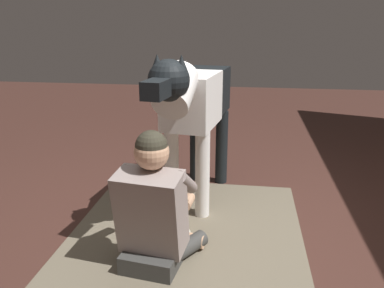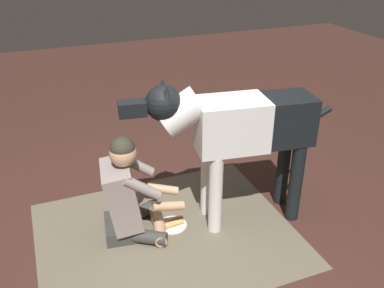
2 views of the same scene
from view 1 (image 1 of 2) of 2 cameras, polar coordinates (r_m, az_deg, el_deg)
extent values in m
plane|color=#422620|center=(2.81, 1.70, -14.25)|extent=(13.36, 13.36, 0.00)
cube|color=#685F4D|center=(2.82, -1.18, -14.02)|extent=(2.05, 1.67, 0.01)
cube|color=#3B3B39|center=(2.53, -6.09, -16.66)|extent=(0.29, 0.37, 0.12)
cylinder|color=#3B3B39|center=(2.70, -7.91, -14.14)|extent=(0.41, 0.22, 0.11)
cylinder|color=tan|center=(2.80, -5.29, -12.97)|extent=(0.12, 0.37, 0.09)
cylinder|color=#3B3B39|center=(2.61, -1.45, -15.28)|extent=(0.40, 0.31, 0.11)
cylinder|color=tan|center=(2.75, -1.90, -13.53)|extent=(0.17, 0.37, 0.09)
cube|color=gray|center=(2.40, -6.01, -9.90)|extent=(0.34, 0.44, 0.54)
cylinder|color=gray|center=(2.52, -8.57, -4.72)|extent=(0.30, 0.12, 0.24)
cylinder|color=tan|center=(2.76, -5.65, -7.81)|extent=(0.28, 0.15, 0.12)
cylinder|color=gray|center=(2.40, -0.91, -5.67)|extent=(0.30, 0.12, 0.24)
cylinder|color=tan|center=(2.68, -0.64, -8.49)|extent=(0.27, 0.07, 0.12)
sphere|color=tan|center=(2.28, -5.96, -1.24)|extent=(0.21, 0.21, 0.21)
sphere|color=#353225|center=(2.27, -5.99, -0.36)|extent=(0.19, 0.19, 0.19)
cylinder|color=white|center=(3.01, 1.54, -4.52)|extent=(0.11, 0.11, 0.70)
cylinder|color=white|center=(3.08, -3.01, -4.01)|extent=(0.11, 0.11, 0.70)
cylinder|color=black|center=(3.65, 4.36, -0.50)|extent=(0.11, 0.11, 0.70)
cylinder|color=black|center=(3.70, 0.56, -0.16)|extent=(0.11, 0.11, 0.70)
cube|color=white|center=(3.02, 0.02, 6.50)|extent=(0.60, 0.43, 0.40)
cube|color=black|center=(3.42, 2.04, 7.83)|extent=(0.52, 0.41, 0.38)
cylinder|color=white|center=(2.62, -2.40, 7.95)|extent=(0.43, 0.31, 0.38)
sphere|color=black|center=(2.48, -3.43, 9.31)|extent=(0.27, 0.27, 0.27)
cube|color=black|center=(2.28, -5.34, 7.98)|extent=(0.22, 0.15, 0.11)
cone|color=black|center=(2.46, -1.55, 11.62)|extent=(0.11, 0.11, 0.12)
cone|color=black|center=(2.51, -5.14, 11.69)|extent=(0.11, 0.11, 0.12)
cylinder|color=black|center=(3.67, 3.04, 7.87)|extent=(0.36, 0.10, 0.23)
cylinder|color=white|center=(2.90, -2.74, -12.96)|extent=(0.25, 0.25, 0.01)
cylinder|color=tan|center=(2.89, -3.18, -12.43)|extent=(0.19, 0.07, 0.05)
cylinder|color=tan|center=(2.89, -2.31, -12.46)|extent=(0.19, 0.07, 0.05)
cylinder|color=brown|center=(2.88, -2.75, -12.32)|extent=(0.20, 0.06, 0.04)
camera|label=2|loc=(2.83, 69.39, 23.20)|focal=39.48mm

